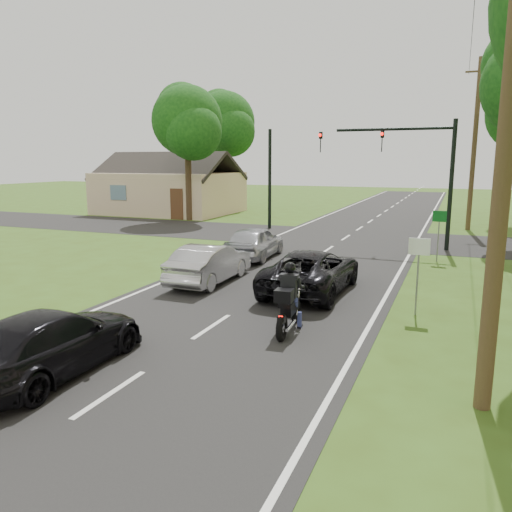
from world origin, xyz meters
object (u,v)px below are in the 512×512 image
at_px(utility_pole_far, 474,144).
at_px(dark_car_behind, 51,341).
at_px(motorcycle_rider, 289,305).
at_px(silver_suv, 255,242).
at_px(dark_suv, 312,271).
at_px(sign_green, 439,224).
at_px(traffic_signal, 410,161).
at_px(utility_pole_near, 510,98).
at_px(sign_white, 419,258).
at_px(silver_sedan, 210,263).

bearing_deg(utility_pole_far, dark_car_behind, -107.05).
height_order(motorcycle_rider, silver_suv, motorcycle_rider).
xyz_separation_m(dark_suv, sign_green, (3.51, 6.70, 0.91)).
bearing_deg(utility_pole_far, traffic_signal, -109.68).
height_order(utility_pole_near, sign_white, utility_pole_near).
height_order(traffic_signal, sign_white, traffic_signal).
bearing_deg(silver_suv, motorcycle_rider, 114.49).
relative_size(traffic_signal, utility_pole_far, 0.64).
bearing_deg(silver_sedan, traffic_signal, -119.94).
bearing_deg(silver_suv, traffic_signal, -140.51).
bearing_deg(sign_white, utility_pole_far, 85.49).
relative_size(utility_pole_far, sign_green, 4.71).
height_order(sign_white, sign_green, same).
bearing_deg(sign_white, dark_car_behind, -133.85).
distance_m(motorcycle_rider, sign_white, 3.91).
bearing_deg(dark_car_behind, utility_pole_near, -169.42).
bearing_deg(motorcycle_rider, dark_suv, 93.54).
bearing_deg(motorcycle_rider, sign_white, 38.87).
height_order(traffic_signal, utility_pole_near, utility_pole_near).
xyz_separation_m(silver_sedan, traffic_signal, (5.54, 9.84, 3.46)).
xyz_separation_m(dark_suv, utility_pole_near, (4.81, -6.28, 4.39)).
xyz_separation_m(silver_suv, sign_white, (7.11, -5.78, 0.88)).
bearing_deg(sign_green, utility_pole_far, 83.27).
distance_m(dark_suv, sign_white, 3.67).
relative_size(motorcycle_rider, sign_white, 0.96).
distance_m(utility_pole_near, utility_pole_far, 24.00).
bearing_deg(sign_green, silver_sedan, -136.16).
bearing_deg(sign_white, dark_suv, 158.50).
relative_size(dark_car_behind, sign_white, 2.06).
relative_size(dark_suv, sign_white, 2.30).
height_order(silver_suv, utility_pole_far, utility_pole_far).
relative_size(dark_suv, dark_car_behind, 1.12).
distance_m(silver_sedan, sign_green, 9.89).
relative_size(dark_suv, utility_pole_far, 0.49).
distance_m(dark_suv, silver_suv, 5.87).
bearing_deg(dark_car_behind, motorcycle_rider, -132.88).
relative_size(motorcycle_rider, sign_green, 0.96).
relative_size(dark_suv, utility_pole_near, 0.49).
relative_size(motorcycle_rider, dark_suv, 0.42).
xyz_separation_m(silver_sedan, utility_pole_near, (8.40, -6.16, 4.40)).
relative_size(motorcycle_rider, silver_suv, 0.50).
relative_size(silver_suv, traffic_signal, 0.65).
distance_m(motorcycle_rider, dark_suv, 3.94).
bearing_deg(silver_sedan, silver_suv, -87.92).
bearing_deg(utility_pole_far, motorcycle_rider, -101.20).
bearing_deg(silver_suv, sign_green, -165.95).
xyz_separation_m(silver_suv, utility_pole_far, (8.61, 13.24, 4.37)).
bearing_deg(sign_green, traffic_signal, 117.38).
relative_size(silver_suv, utility_pole_near, 0.41).
distance_m(silver_sedan, sign_white, 7.06).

